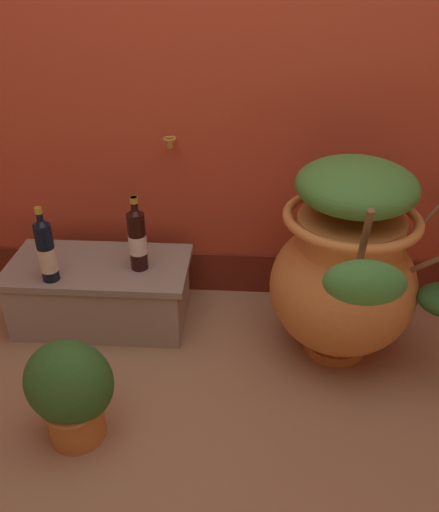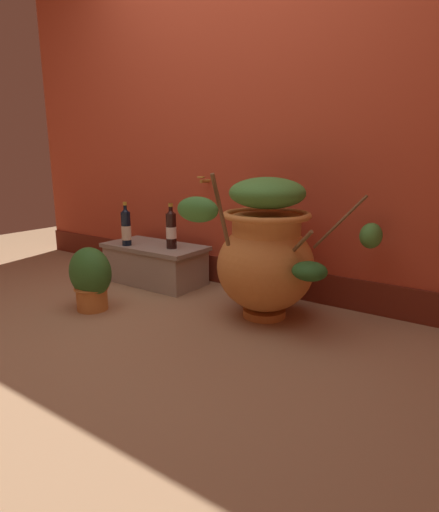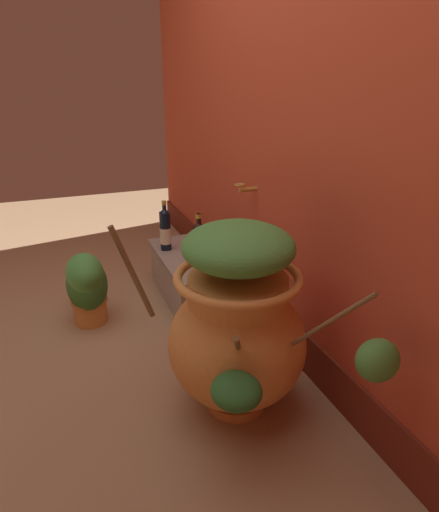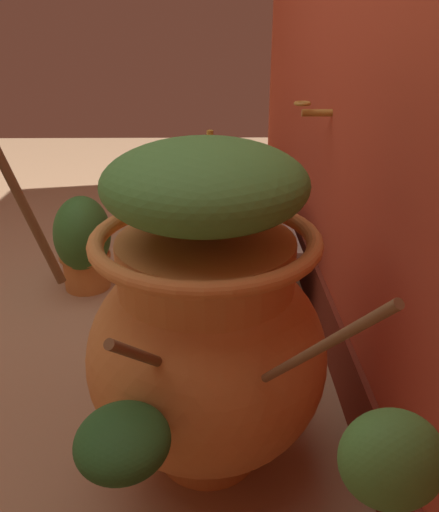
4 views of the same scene
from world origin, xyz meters
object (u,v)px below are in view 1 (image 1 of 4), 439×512
object	(u,v)px
potted_shrub	(71,391)
wine_bottle_middle	(46,250)
terracotta_urn	(347,268)
wine_bottle_left	(137,238)

from	to	relation	value
potted_shrub	wine_bottle_middle	bearing A→B (deg)	113.83
terracotta_urn	wine_bottle_left	world-z (taller)	terracotta_urn
wine_bottle_left	potted_shrub	size ratio (longest dim) A/B	0.82
wine_bottle_left	wine_bottle_middle	distance (m)	0.36
wine_bottle_middle	terracotta_urn	bearing A→B (deg)	-0.67
terracotta_urn	potted_shrub	world-z (taller)	terracotta_urn
wine_bottle_left	potted_shrub	bearing A→B (deg)	-99.96
terracotta_urn	wine_bottle_middle	size ratio (longest dim) A/B	2.95
wine_bottle_left	terracotta_urn	bearing A→B (deg)	-8.44
terracotta_urn	wine_bottle_left	size ratio (longest dim) A/B	2.92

